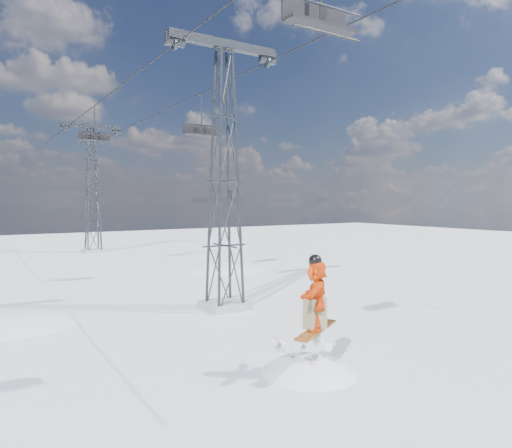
{
  "coord_description": "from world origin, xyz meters",
  "views": [
    {
      "loc": [
        -8.4,
        -9.27,
        4.7
      ],
      "look_at": [
        -0.39,
        3.54,
        3.91
      ],
      "focal_mm": 32.0,
      "sensor_mm": 36.0,
      "label": 1
    }
  ],
  "objects_px": {
    "lift_tower_near": "(224,182)",
    "lift_tower_far": "(92,192)",
    "snowboarder_jump": "(309,429)",
    "lift_chair_near": "(319,18)"
  },
  "relations": [
    {
      "from": "lift_tower_near",
      "to": "lift_tower_far",
      "type": "distance_m",
      "value": 25.0
    },
    {
      "from": "lift_tower_far",
      "to": "lift_chair_near",
      "type": "height_order",
      "value": "lift_tower_far"
    },
    {
      "from": "lift_tower_far",
      "to": "snowboarder_jump",
      "type": "xyz_separation_m",
      "value": [
        -1.49,
        -32.68,
        -7.07
      ]
    },
    {
      "from": "lift_tower_near",
      "to": "snowboarder_jump",
      "type": "height_order",
      "value": "lift_tower_near"
    },
    {
      "from": "lift_tower_far",
      "to": "snowboarder_jump",
      "type": "distance_m",
      "value": 33.47
    },
    {
      "from": "lift_tower_near",
      "to": "lift_chair_near",
      "type": "distance_m",
      "value": 9.75
    },
    {
      "from": "lift_tower_near",
      "to": "snowboarder_jump",
      "type": "distance_m",
      "value": 10.54
    },
    {
      "from": "lift_tower_near",
      "to": "lift_chair_near",
      "type": "xyz_separation_m",
      "value": [
        -2.2,
        -8.84,
        3.48
      ]
    },
    {
      "from": "snowboarder_jump",
      "to": "lift_chair_near",
      "type": "distance_m",
      "value": 10.64
    },
    {
      "from": "snowboarder_jump",
      "to": "lift_chair_near",
      "type": "bearing_deg",
      "value": -121.2
    }
  ]
}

